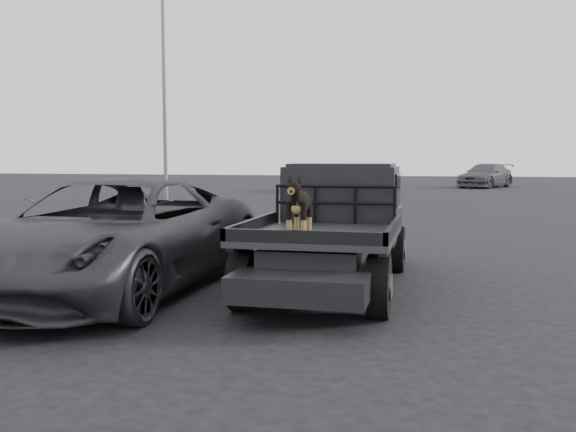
% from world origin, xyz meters
% --- Properties ---
extents(ground, '(120.00, 120.00, 0.00)m').
position_xyz_m(ground, '(0.00, 0.00, 0.00)').
color(ground, black).
rests_on(ground, ground).
extents(flatbed_ute, '(2.00, 5.40, 0.92)m').
position_xyz_m(flatbed_ute, '(-0.64, 2.25, 0.46)').
color(flatbed_ute, black).
rests_on(flatbed_ute, ground).
extents(ute_cab, '(1.72, 1.30, 0.88)m').
position_xyz_m(ute_cab, '(-0.64, 3.20, 1.36)').
color(ute_cab, black).
rests_on(ute_cab, flatbed_ute).
extents(headache_rack, '(1.80, 0.08, 0.55)m').
position_xyz_m(headache_rack, '(-0.64, 2.45, 1.20)').
color(headache_rack, black).
rests_on(headache_rack, flatbed_ute).
extents(dog, '(0.32, 0.60, 0.74)m').
position_xyz_m(dog, '(-0.81, 0.73, 1.29)').
color(dog, black).
rests_on(dog, flatbed_ute).
extents(parked_suv, '(2.73, 5.79, 1.60)m').
position_xyz_m(parked_suv, '(-3.59, 1.24, 0.80)').
color(parked_suv, '#2C2C31').
rests_on(parked_suv, ground).
extents(distant_car_a, '(1.92, 4.63, 1.49)m').
position_xyz_m(distant_car_a, '(-5.06, 28.35, 0.75)').
color(distant_car_a, '#515156').
rests_on(distant_car_a, ground).
extents(distant_car_b, '(4.15, 5.58, 1.50)m').
position_xyz_m(distant_car_b, '(3.76, 35.60, 0.75)').
color(distant_car_b, '#494A4E').
rests_on(distant_car_b, ground).
extents(floodlight_near, '(1.08, 0.28, 15.59)m').
position_xyz_m(floodlight_near, '(-10.96, 19.58, 8.40)').
color(floodlight_near, slate).
rests_on(floodlight_near, ground).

